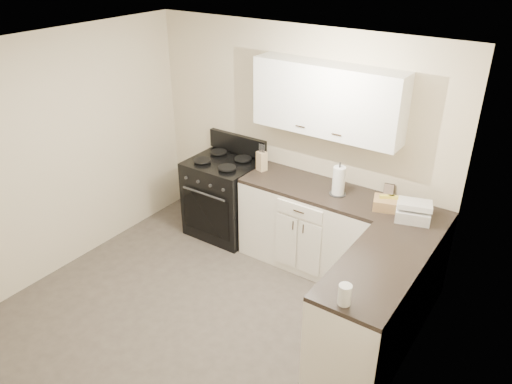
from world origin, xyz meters
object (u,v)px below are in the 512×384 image
Objects in this scene: stove at (224,198)px; countertop_grill at (413,213)px; paper_towel at (339,181)px; wicker_basket at (390,204)px; knife_block at (262,161)px.

countertop_grill reaches higher than stove.
paper_towel reaches higher than wicker_basket.
wicker_basket is (1.50, -0.04, -0.06)m from knife_block.
wicker_basket is 1.02× the size of countertop_grill.
stove is at bearing -179.23° from paper_towel.
countertop_grill is (1.74, -0.09, -0.05)m from knife_block.
paper_towel is at bearing 15.75° from knife_block.
countertop_grill is (2.24, -0.02, 0.54)m from stove.
stove is 4.40× the size of knife_block.
knife_block is 1.50m from wicker_basket.
knife_block is 0.71× the size of countertop_grill.
knife_block is 0.73× the size of paper_towel.
paper_towel is (0.96, -0.05, 0.04)m from knife_block.
wicker_basket is at bearing 0.82° from stove.
stove is 2.07m from wicker_basket.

